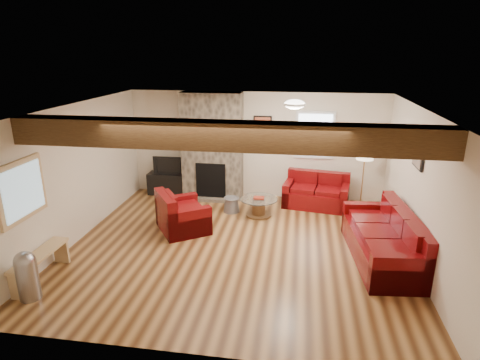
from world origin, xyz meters
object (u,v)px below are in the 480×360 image
object	(u,v)px
tv_cabinet	(170,183)
television	(169,165)
loveseat	(316,191)
coffee_table	(259,207)
floor_lamp	(365,157)
sofa_three	(383,236)
armchair_red	(183,211)

from	to	relation	value
tv_cabinet	television	distance (m)	0.48
loveseat	coffee_table	distance (m)	1.44
loveseat	floor_lamp	xyz separation A→B (m)	(0.97, -0.11, 0.85)
sofa_three	floor_lamp	size ratio (longest dim) A/B	1.55
sofa_three	loveseat	size ratio (longest dim) A/B	1.56
armchair_red	tv_cabinet	distance (m)	2.18
sofa_three	television	world-z (taller)	television
sofa_three	coffee_table	bearing A→B (deg)	-130.23
floor_lamp	sofa_three	bearing A→B (deg)	-88.23
armchair_red	coffee_table	bearing A→B (deg)	-90.51
floor_lamp	armchair_red	bearing A→B (deg)	-156.45
loveseat	tv_cabinet	xyz separation A→B (m)	(-3.53, 0.30, -0.11)
sofa_three	television	xyz separation A→B (m)	(-4.57, 2.60, 0.32)
sofa_three	floor_lamp	bearing A→B (deg)	176.05
floor_lamp	coffee_table	bearing A→B (deg)	-163.90
loveseat	floor_lamp	world-z (taller)	floor_lamp
television	floor_lamp	size ratio (longest dim) A/B	0.53
coffee_table	television	size ratio (longest dim) A/B	1.06
loveseat	floor_lamp	bearing A→B (deg)	2.63
armchair_red	floor_lamp	bearing A→B (deg)	-100.65
loveseat	armchair_red	bearing A→B (deg)	-138.40
armchair_red	coffee_table	distance (m)	1.69
loveseat	tv_cabinet	distance (m)	3.55
loveseat	television	size ratio (longest dim) A/B	1.88
tv_cabinet	floor_lamp	size ratio (longest dim) A/B	0.74
coffee_table	armchair_red	bearing A→B (deg)	-146.31
coffee_table	loveseat	bearing A→B (deg)	31.24
tv_cabinet	television	bearing A→B (deg)	0.00
sofa_three	floor_lamp	distance (m)	2.33
tv_cabinet	sofa_three	bearing A→B (deg)	-29.63
loveseat	armchair_red	world-z (taller)	armchair_red
loveseat	tv_cabinet	size ratio (longest dim) A/B	1.34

